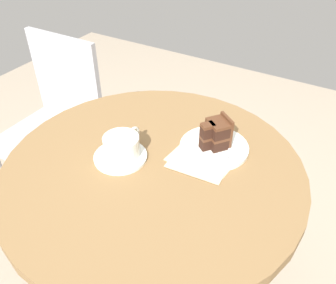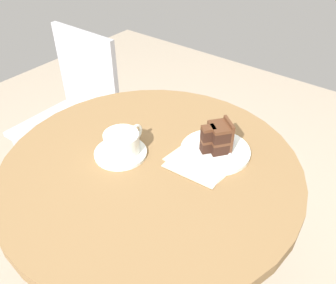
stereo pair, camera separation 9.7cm
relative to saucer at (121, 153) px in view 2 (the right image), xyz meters
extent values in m
cylinder|color=brown|center=(0.02, -0.09, -0.02)|extent=(0.82, 0.82, 0.03)
cylinder|color=silver|center=(0.02, -0.09, -0.39)|extent=(0.07, 0.07, 0.70)
cylinder|color=silver|center=(0.00, 0.00, 0.00)|extent=(0.15, 0.15, 0.01)
cylinder|color=silver|center=(0.01, 0.00, 0.03)|extent=(0.10, 0.10, 0.06)
cylinder|color=#D6B789|center=(0.01, 0.00, 0.06)|extent=(0.09, 0.09, 0.00)
torus|color=silver|center=(0.06, 0.00, 0.03)|extent=(0.05, 0.01, 0.05)
cube|color=silver|center=(0.03, -0.03, 0.01)|extent=(0.07, 0.06, 0.00)
ellipsoid|color=silver|center=(-0.01, -0.06, 0.01)|extent=(0.02, 0.02, 0.00)
cylinder|color=silver|center=(0.17, -0.21, 0.00)|extent=(0.20, 0.20, 0.01)
cube|color=black|center=(0.17, -0.21, 0.02)|extent=(0.08, 0.08, 0.03)
cube|color=black|center=(0.15, -0.19, 0.02)|extent=(0.04, 0.04, 0.03)
cube|color=#4C2B19|center=(0.17, -0.21, 0.04)|extent=(0.08, 0.08, 0.01)
cube|color=#4C2B19|center=(0.15, -0.19, 0.04)|extent=(0.04, 0.04, 0.01)
cube|color=black|center=(0.17, -0.21, 0.06)|extent=(0.08, 0.08, 0.03)
cube|color=black|center=(0.15, -0.19, 0.06)|extent=(0.04, 0.04, 0.03)
cube|color=#4C2B19|center=(0.17, -0.21, 0.08)|extent=(0.08, 0.08, 0.01)
cube|color=#4C2B19|center=(0.15, -0.19, 0.08)|extent=(0.04, 0.04, 0.01)
cube|color=#4C2B19|center=(0.19, -0.23, 0.05)|extent=(0.04, 0.05, 0.09)
cube|color=silver|center=(0.18, -0.25, 0.01)|extent=(0.10, 0.04, 0.00)
cube|color=silver|center=(0.12, -0.27, 0.01)|extent=(0.04, 0.03, 0.00)
cube|color=beige|center=(0.13, -0.20, 0.00)|extent=(0.18, 0.18, 0.00)
cube|color=beige|center=(0.11, -0.20, 0.00)|extent=(0.17, 0.17, 0.00)
cylinder|color=#9E9EA3|center=(0.06, 0.76, -0.54)|extent=(0.02, 0.02, 0.44)
cylinder|color=#9E9EA3|center=(0.06, 0.43, -0.54)|extent=(0.02, 0.02, 0.44)
cylinder|color=#9E9EA3|center=(0.38, 0.76, -0.54)|extent=(0.02, 0.02, 0.44)
cylinder|color=#9E9EA3|center=(0.38, 0.43, -0.54)|extent=(0.02, 0.02, 0.44)
cube|color=#9E9EA3|center=(0.22, 0.59, -0.31)|extent=(0.38, 0.38, 0.02)
cube|color=#9E9EA3|center=(0.40, 0.60, -0.10)|extent=(0.03, 0.36, 0.40)
camera|label=1|loc=(-0.58, -0.49, 0.63)|focal=38.00mm
camera|label=2|loc=(-0.53, -0.58, 0.63)|focal=38.00mm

